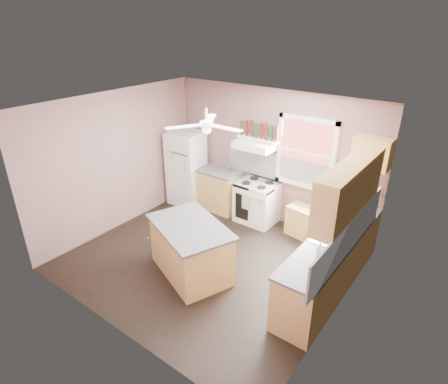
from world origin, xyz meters
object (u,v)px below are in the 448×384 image
Objects in this scene: cart at (302,222)px; island at (191,250)px; toaster at (222,168)px; refrigerator at (187,168)px; stove at (257,202)px.

island reaches higher than cart.
toaster is at bearing -169.84° from cart.
toaster is at bearing 136.45° from island.
refrigerator is at bearing 155.18° from island.
cart is at bearing -2.89° from refrigerator.
refrigerator is 0.91m from toaster.
toaster is 0.49× the size of cart.
stove and island have the same top height.
refrigerator is 2.87× the size of cart.
stove is at bearing 113.80° from island.
toaster is 2.38m from island.
toaster is at bearing -178.20° from stove.
refrigerator is at bearing -173.84° from toaster.
refrigerator reaches higher than island.
stove reaches higher than cart.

